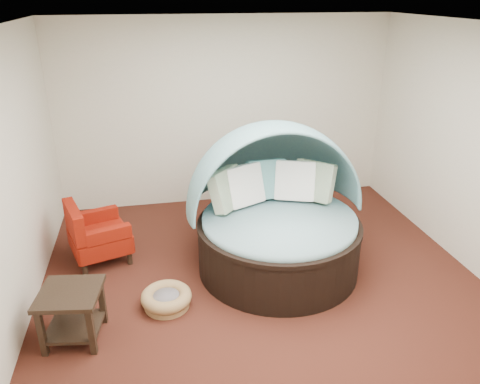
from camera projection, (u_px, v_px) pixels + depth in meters
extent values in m
plane|color=#401D12|center=(264.00, 285.00, 5.34)|extent=(5.00, 5.00, 0.00)
plane|color=beige|center=(226.00, 113.00, 7.03)|extent=(5.00, 0.00, 5.00)
plane|color=beige|center=(382.00, 332.00, 2.54)|extent=(5.00, 0.00, 5.00)
plane|color=beige|center=(6.00, 190.00, 4.33)|extent=(0.00, 5.00, 5.00)
plane|color=white|center=(271.00, 26.00, 4.23)|extent=(5.00, 5.00, 0.00)
cylinder|color=black|center=(278.00, 247.00, 5.56)|extent=(1.96, 1.96, 0.58)
cylinder|color=black|center=(279.00, 224.00, 5.44)|extent=(1.98, 1.98, 0.05)
cylinder|color=#88B6B9|center=(279.00, 221.00, 5.42)|extent=(1.85, 1.85, 0.13)
cube|color=#39634B|center=(227.00, 189.00, 5.48)|extent=(0.53, 0.54, 0.51)
cube|color=white|center=(244.00, 185.00, 5.58)|extent=(0.55, 0.45, 0.51)
cube|color=#61A5A8|center=(267.00, 179.00, 5.76)|extent=(0.49, 0.29, 0.51)
cube|color=white|center=(295.00, 181.00, 5.72)|extent=(0.55, 0.42, 0.51)
cube|color=#39634B|center=(314.00, 181.00, 5.71)|extent=(0.54, 0.53, 0.51)
cylinder|color=#9C7947|center=(167.00, 304.00, 4.98)|extent=(0.49, 0.49, 0.06)
torus|color=#9C7947|center=(166.00, 297.00, 4.94)|extent=(0.55, 0.55, 0.14)
cylinder|color=slate|center=(167.00, 298.00, 4.95)|extent=(0.33, 0.33, 0.08)
cylinder|color=black|center=(85.00, 270.00, 5.49)|extent=(0.08, 0.08, 0.16)
cylinder|color=black|center=(76.00, 249.00, 5.92)|extent=(0.08, 0.08, 0.16)
cylinder|color=black|center=(130.00, 258.00, 5.73)|extent=(0.08, 0.08, 0.16)
cylinder|color=black|center=(118.00, 239.00, 6.16)|extent=(0.08, 0.08, 0.16)
cube|color=#7F1600|center=(100.00, 240.00, 5.75)|extent=(0.84, 0.84, 0.23)
cube|color=#7F1600|center=(74.00, 222.00, 5.50)|extent=(0.32, 0.68, 0.39)
cube|color=#7F1600|center=(108.00, 235.00, 5.46)|extent=(0.54, 0.27, 0.16)
cube|color=#7F1600|center=(96.00, 216.00, 5.92)|extent=(0.54, 0.27, 0.16)
cube|color=black|center=(69.00, 293.00, 4.34)|extent=(0.63, 0.63, 0.04)
cube|color=black|center=(75.00, 326.00, 4.49)|extent=(0.56, 0.56, 0.03)
cube|color=black|center=(42.00, 333.00, 4.23)|extent=(0.06, 0.06, 0.49)
cube|color=black|center=(57.00, 303.00, 4.64)|extent=(0.06, 0.06, 0.49)
cube|color=black|center=(91.00, 332.00, 4.25)|extent=(0.06, 0.06, 0.49)
cube|color=black|center=(102.00, 302.00, 4.66)|extent=(0.06, 0.06, 0.49)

